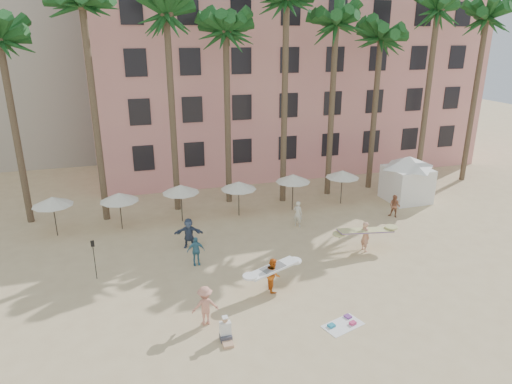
{
  "coord_description": "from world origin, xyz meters",
  "views": [
    {
      "loc": [
        -8.4,
        -16.64,
        12.25
      ],
      "look_at": [
        -1.67,
        6.0,
        4.0
      ],
      "focal_mm": 32.0,
      "sensor_mm": 36.0,
      "label": 1
    }
  ],
  "objects_px": {
    "carrier_white": "(273,273)",
    "cabana": "(408,175)",
    "pink_hotel": "(283,79)",
    "carrier_yellow": "(365,234)"
  },
  "relations": [
    {
      "from": "pink_hotel",
      "to": "cabana",
      "type": "height_order",
      "value": "pink_hotel"
    },
    {
      "from": "cabana",
      "to": "carrier_white",
      "type": "height_order",
      "value": "cabana"
    },
    {
      "from": "pink_hotel",
      "to": "carrier_white",
      "type": "distance_m",
      "value": 26.22
    },
    {
      "from": "pink_hotel",
      "to": "carrier_white",
      "type": "relative_size",
      "value": 12.31
    },
    {
      "from": "cabana",
      "to": "carrier_white",
      "type": "xyz_separation_m",
      "value": [
        -14.0,
        -9.51,
        -1.13
      ]
    },
    {
      "from": "carrier_yellow",
      "to": "pink_hotel",
      "type": "bearing_deg",
      "value": 83.9
    },
    {
      "from": "cabana",
      "to": "carrier_white",
      "type": "relative_size",
      "value": 1.61
    },
    {
      "from": "pink_hotel",
      "to": "cabana",
      "type": "distance_m",
      "value": 16.16
    },
    {
      "from": "carrier_white",
      "to": "cabana",
      "type": "bearing_deg",
      "value": 34.2
    },
    {
      "from": "carrier_yellow",
      "to": "cabana",
      "type": "bearing_deg",
      "value": 42.99
    }
  ]
}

